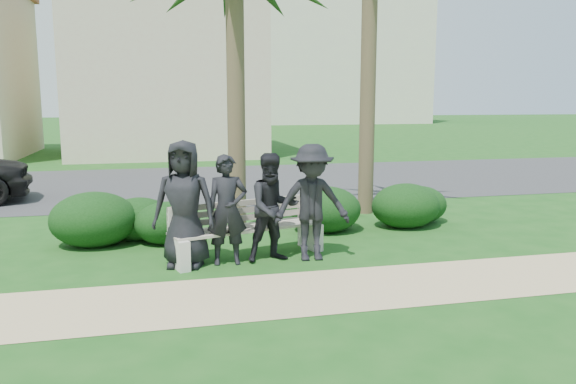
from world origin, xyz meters
The scene contains 17 objects.
ground centered at (0.00, 0.00, 0.00)m, with size 160.00×160.00×0.00m, color #174914.
footpath centered at (0.00, -1.80, 0.00)m, with size 30.00×1.60×0.01m, color tan.
asphalt_street centered at (0.00, 8.00, 0.00)m, with size 160.00×8.00×0.01m, color #2D2D30.
stucco_bldg_right centered at (-1.00, 18.00, 3.66)m, with size 8.40×8.40×7.30m.
hotel_tower centered at (14.00, 55.00, 13.41)m, with size 26.00×18.00×37.30m.
park_bench centered at (-0.28, -0.04, 0.37)m, with size 2.49×1.17×0.82m.
man_a centered at (-1.23, -0.31, 0.91)m, with size 0.89×0.58×1.81m, color black.
man_b centered at (-0.63, -0.34, 0.80)m, with size 0.58×0.38×1.60m, color black.
man_c centered at (0.05, -0.34, 0.80)m, with size 0.78×0.61×1.61m, color black.
man_d centered at (0.62, -0.41, 0.87)m, with size 1.12×0.64×1.73m, color black.
hedge_a centered at (-2.63, 1.24, 0.46)m, with size 1.41×1.16×0.92m, color black.
hedge_b centered at (-1.92, 1.50, 0.37)m, with size 1.14×0.94×0.74m, color black.
hedge_c centered at (-1.45, 1.11, 0.36)m, with size 1.10×0.91×0.72m, color black.
hedge_d centered at (1.45, 1.50, 0.39)m, with size 1.19×0.98×0.78m, color black.
hedge_e centered at (1.37, 1.32, 0.43)m, with size 1.31×1.08×0.85m, color black.
hedge_f centered at (3.36, 1.64, 0.37)m, with size 1.13×0.94×0.74m, color black.
hedge_extra centered at (2.95, 1.32, 0.43)m, with size 1.31×1.08×0.85m, color black.
Camera 1 is at (-1.62, -8.25, 2.35)m, focal length 35.00 mm.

